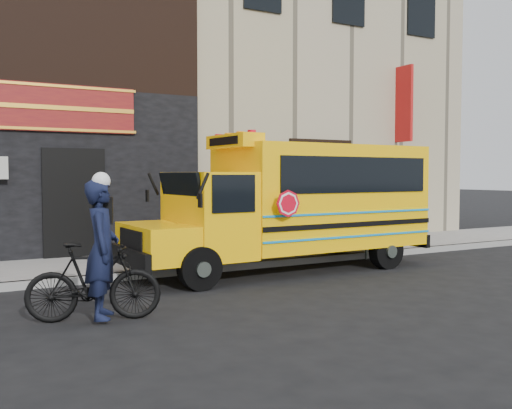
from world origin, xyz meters
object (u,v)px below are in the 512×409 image
object	(u,v)px
bicycle	(94,282)
cyclist	(102,253)
school_bus	(297,201)
sign_pole	(367,196)

from	to	relation	value
bicycle	cyclist	distance (m)	0.44
bicycle	school_bus	bearing A→B (deg)	-47.44
school_bus	sign_pole	bearing A→B (deg)	10.15
school_bus	cyclist	xyz separation A→B (m)	(-4.88, -2.41, -0.52)
cyclist	school_bus	bearing A→B (deg)	-45.05
school_bus	bicycle	size ratio (longest dim) A/B	3.69
sign_pole	bicycle	distance (m)	7.88
bicycle	cyclist	world-z (taller)	cyclist
sign_pole	bicycle	size ratio (longest dim) A/B	1.50
sign_pole	cyclist	xyz separation A→B (m)	(-7.21, -2.82, -0.59)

